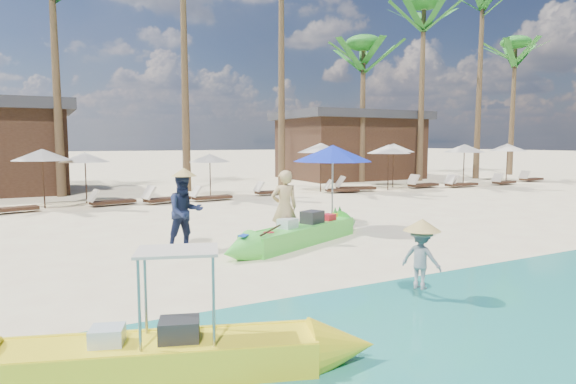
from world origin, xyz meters
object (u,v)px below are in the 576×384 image
green_canoe (301,233)px  blue_umbrella (333,153)px  tourist (284,207)px  yellow_canoe (160,357)px

green_canoe → blue_umbrella: size_ratio=2.30×
green_canoe → tourist: tourist is taller
yellow_canoe → blue_umbrella: size_ratio=2.14×
green_canoe → yellow_canoe: 6.66m
yellow_canoe → blue_umbrella: bearing=64.0°
blue_umbrella → tourist: bearing=-153.4°
tourist → yellow_canoe: bearing=60.7°
tourist → blue_umbrella: size_ratio=0.76×
yellow_canoe → tourist: 6.55m
green_canoe → tourist: size_ratio=3.05×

